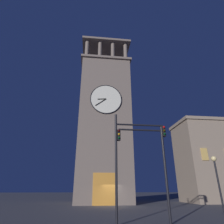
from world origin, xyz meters
TOP-DOWN VIEW (x-y plane):
  - ground_plane at (0.00, 0.00)m, footprint 200.00×200.00m
  - clocktower at (0.94, -5.69)m, footprint 8.74×9.49m
  - traffic_signal_near at (0.27, 12.88)m, footprint 3.60×0.41m
  - traffic_signal_mid at (-1.01, 12.83)m, footprint 3.29×0.41m
  - street_lamp at (-7.24, 10.36)m, footprint 0.44×0.44m

SIDE VIEW (x-z plane):
  - ground_plane at x=0.00m, z-range 0.00..0.00m
  - street_lamp at x=-7.24m, z-range 0.95..5.48m
  - traffic_signal_mid at x=-1.01m, z-range 1.01..7.18m
  - traffic_signal_near at x=0.27m, z-range 0.96..7.87m
  - clocktower at x=0.94m, z-range -2.81..26.86m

